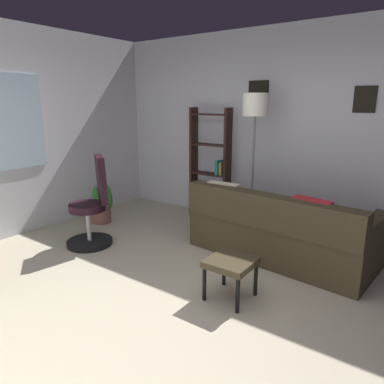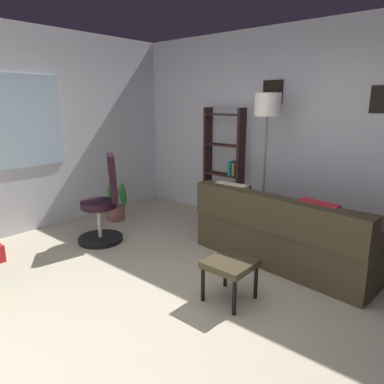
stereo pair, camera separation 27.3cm
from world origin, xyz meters
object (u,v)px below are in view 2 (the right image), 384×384
at_px(couch, 302,235).
at_px(footstool, 230,267).
at_px(bookshelf, 224,171).
at_px(floor_lamp, 267,117).
at_px(potted_plant, 116,205).
at_px(office_chair, 104,208).

bearing_deg(couch, footstool, 174.39).
xyz_separation_m(bookshelf, floor_lamp, (-0.26, -0.82, 0.81)).
bearing_deg(couch, floor_lamp, 62.69).
height_order(couch, bookshelf, bookshelf).
bearing_deg(footstool, bookshelf, 37.27).
relative_size(floor_lamp, potted_plant, 3.21).
relative_size(couch, floor_lamp, 1.16).
distance_m(footstool, floor_lamp, 2.11).
xyz_separation_m(couch, footstool, (-1.23, 0.12, 0.03)).
bearing_deg(bookshelf, footstool, -142.73).
distance_m(office_chair, floor_lamp, 2.35).
relative_size(footstool, floor_lamp, 0.22).
bearing_deg(footstool, potted_plant, 74.09).
xyz_separation_m(footstool, bookshelf, (1.86, 1.42, 0.42)).
height_order(couch, office_chair, office_chair).
height_order(bookshelf, potted_plant, bookshelf).
distance_m(footstool, office_chair, 2.03).
relative_size(footstool, potted_plant, 0.70).
relative_size(couch, footstool, 5.33).
xyz_separation_m(floor_lamp, potted_plant, (-0.85, 2.03, -1.34)).
distance_m(couch, footstool, 1.24).
bearing_deg(potted_plant, footstool, -105.91).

